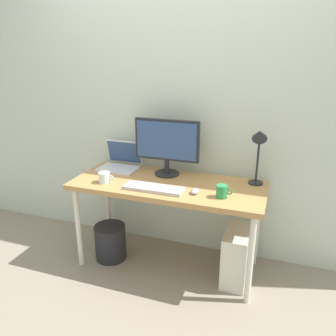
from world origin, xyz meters
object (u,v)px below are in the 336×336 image
(desk, at_px, (168,191))
(mouse, at_px, (195,191))
(laptop, at_px, (121,162))
(wastebasket, at_px, (111,242))
(coffee_mug, at_px, (222,191))
(glass_cup, at_px, (105,178))
(keyboard, at_px, (154,188))
(desk_lamp, at_px, (259,144))
(monitor, at_px, (167,144))
(computer_tower, at_px, (236,255))

(desk, distance_m, mouse, 0.29)
(laptop, xyz_separation_m, wastebasket, (0.00, -0.26, -0.63))
(coffee_mug, bearing_deg, laptop, 160.93)
(desk, distance_m, glass_cup, 0.50)
(glass_cup, bearing_deg, laptop, 96.01)
(keyboard, xyz_separation_m, coffee_mug, (0.49, 0.03, 0.03))
(mouse, xyz_separation_m, coffee_mug, (0.19, -0.01, 0.03))
(desk_lamp, xyz_separation_m, mouse, (-0.39, -0.30, -0.31))
(keyboard, distance_m, wastebasket, 0.74)
(monitor, relative_size, keyboard, 1.20)
(mouse, bearing_deg, desk, 152.87)
(desk, bearing_deg, coffee_mug, -16.96)
(monitor, height_order, keyboard, monitor)
(desk, distance_m, laptop, 0.54)
(computer_tower, bearing_deg, mouse, -160.61)
(glass_cup, xyz_separation_m, wastebasket, (-0.03, 0.08, -0.62))
(monitor, relative_size, wastebasket, 1.76)
(desk, height_order, computer_tower, desk)
(monitor, bearing_deg, desk_lamp, 0.06)
(desk, bearing_deg, desk_lamp, 15.16)
(keyboard, bearing_deg, desk_lamp, 25.97)
(coffee_mug, height_order, wastebasket, coffee_mug)
(coffee_mug, bearing_deg, mouse, 177.79)
(coffee_mug, distance_m, glass_cup, 0.90)
(desk, height_order, desk_lamp, desk_lamp)
(coffee_mug, bearing_deg, desk, 163.04)
(laptop, relative_size, glass_cup, 2.60)
(desk, distance_m, coffee_mug, 0.47)
(monitor, xyz_separation_m, mouse, (0.32, -0.30, -0.24))
(coffee_mug, bearing_deg, wastebasket, 176.44)
(monitor, xyz_separation_m, wastebasket, (-0.42, -0.25, -0.83))
(glass_cup, height_order, computer_tower, glass_cup)
(keyboard, bearing_deg, desk, 71.71)
(desk, relative_size, laptop, 4.59)
(monitor, distance_m, wastebasket, 0.97)
(coffee_mug, relative_size, computer_tower, 0.27)
(desk, height_order, wastebasket, desk)
(keyboard, relative_size, computer_tower, 1.05)
(mouse, bearing_deg, keyboard, -172.91)
(wastebasket, bearing_deg, desk_lamp, 12.43)
(coffee_mug, xyz_separation_m, wastebasket, (-0.93, 0.06, -0.62))
(laptop, height_order, mouse, laptop)
(glass_cup, distance_m, wastebasket, 0.62)
(desk, relative_size, monitor, 2.78)
(desk, bearing_deg, mouse, -27.13)
(desk_lamp, distance_m, mouse, 0.58)
(desk_lamp, height_order, keyboard, desk_lamp)
(monitor, distance_m, laptop, 0.47)
(keyboard, relative_size, mouse, 4.89)
(laptop, xyz_separation_m, desk_lamp, (1.13, -0.02, 0.26))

